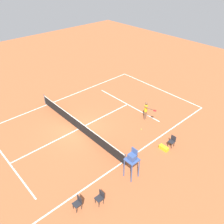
% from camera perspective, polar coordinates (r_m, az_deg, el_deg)
% --- Properties ---
extents(ground_plane, '(60.00, 60.00, 0.00)m').
position_cam_1_polar(ground_plane, '(20.92, -8.13, -4.10)').
color(ground_plane, '#AD5933').
extents(court_lines, '(11.04, 22.43, 0.01)m').
position_cam_1_polar(court_lines, '(20.92, -8.13, -4.10)').
color(court_lines, white).
rests_on(court_lines, ground).
extents(tennis_net, '(11.64, 0.10, 1.07)m').
position_cam_1_polar(tennis_net, '(20.62, -8.23, -3.01)').
color(tennis_net, '#4C4C51').
rests_on(tennis_net, ground).
extents(player_serving, '(1.34, 0.45, 1.81)m').
position_cam_1_polar(player_serving, '(21.53, 8.28, 0.63)').
color(player_serving, brown).
rests_on(player_serving, ground).
extents(tennis_ball, '(0.07, 0.07, 0.07)m').
position_cam_1_polar(tennis_ball, '(20.81, 7.07, -4.13)').
color(tennis_ball, '#CCE033').
rests_on(tennis_ball, ground).
extents(umpire_chair, '(0.80, 0.80, 2.41)m').
position_cam_1_polar(umpire_chair, '(15.73, 4.90, -11.28)').
color(umpire_chair, '#38518C').
rests_on(umpire_chair, ground).
extents(courtside_chair_near, '(0.44, 0.46, 0.95)m').
position_cam_1_polar(courtside_chair_near, '(15.12, -2.91, -19.86)').
color(courtside_chair_near, '#262626').
rests_on(courtside_chair_near, ground).
extents(courtside_chair_mid, '(0.44, 0.46, 0.95)m').
position_cam_1_polar(courtside_chair_mid, '(19.26, 14.32, -6.75)').
color(courtside_chair_mid, '#262626').
rests_on(courtside_chair_mid, ground).
extents(courtside_chair_far, '(0.44, 0.46, 0.95)m').
position_cam_1_polar(courtside_chair_far, '(15.02, -8.27, -20.84)').
color(courtside_chair_far, '#262626').
rests_on(courtside_chair_far, ground).
extents(equipment_bag, '(0.76, 0.32, 0.30)m').
position_cam_1_polar(equipment_bag, '(19.05, 12.38, -8.48)').
color(equipment_bag, yellow).
rests_on(equipment_bag, ground).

